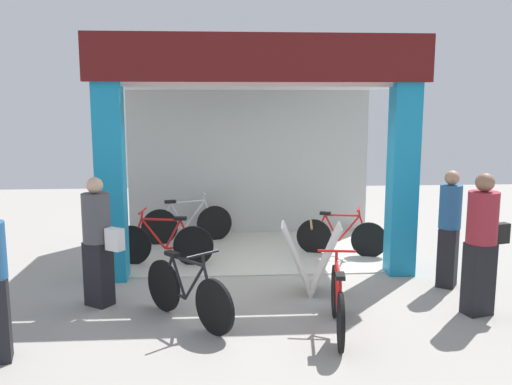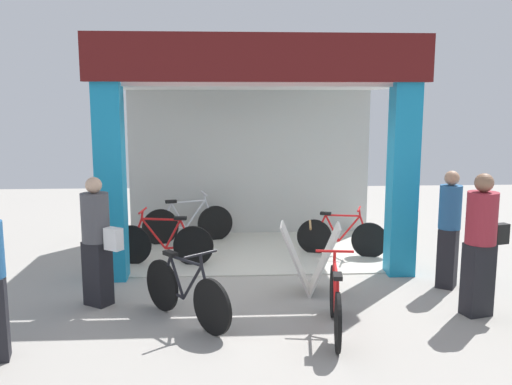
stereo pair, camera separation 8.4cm
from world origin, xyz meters
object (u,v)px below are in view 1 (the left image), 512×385
(bicycle_inside_2, at_px, (187,223))
(bicycle_parked_1, at_px, (187,292))
(pedestrian_1, at_px, (98,240))
(bicycle_parked_0, at_px, (337,302))
(bicycle_inside_0, at_px, (163,243))
(pedestrian_2, at_px, (482,241))
(bicycle_inside_1, at_px, (341,236))
(sandwich_board_sign, at_px, (311,258))
(pedestrian_0, at_px, (449,228))

(bicycle_inside_2, xyz_separation_m, bicycle_parked_1, (0.20, -3.72, -0.01))
(pedestrian_1, bearing_deg, bicycle_parked_0, -20.12)
(bicycle_inside_0, xyz_separation_m, pedestrian_2, (4.05, -2.31, 0.56))
(bicycle_parked_0, bearing_deg, bicycle_parked_1, 166.26)
(bicycle_parked_0, xyz_separation_m, bicycle_parked_1, (-1.70, 0.42, 0.01))
(bicycle_inside_1, height_order, pedestrian_2, pedestrian_2)
(bicycle_inside_2, relative_size, pedestrian_2, 0.93)
(bicycle_inside_2, height_order, sandwich_board_sign, sandwich_board_sign)
(bicycle_inside_2, bearing_deg, pedestrian_2, -44.78)
(bicycle_inside_0, xyz_separation_m, pedestrian_0, (4.08, -1.28, 0.48))
(bicycle_inside_0, relative_size, bicycle_inside_2, 1.00)
(pedestrian_1, relative_size, pedestrian_2, 0.95)
(bicycle_parked_1, xyz_separation_m, pedestrian_0, (3.57, 1.04, 0.47))
(bicycle_inside_0, xyz_separation_m, sandwich_board_sign, (2.13, -1.39, 0.12))
(sandwich_board_sign, bearing_deg, pedestrian_2, -25.48)
(pedestrian_2, bearing_deg, bicycle_inside_1, 112.51)
(bicycle_parked_1, bearing_deg, sandwich_board_sign, 29.86)
(bicycle_inside_2, relative_size, pedestrian_0, 0.99)
(pedestrian_2, bearing_deg, pedestrian_0, 88.16)
(sandwich_board_sign, xyz_separation_m, pedestrian_1, (-2.76, -0.30, 0.38))
(bicycle_inside_1, xyz_separation_m, pedestrian_2, (1.11, -2.68, 0.58))
(pedestrian_2, bearing_deg, bicycle_parked_1, -179.78)
(bicycle_inside_0, bearing_deg, pedestrian_1, -110.30)
(bicycle_parked_0, height_order, pedestrian_0, pedestrian_0)
(bicycle_inside_0, height_order, pedestrian_0, pedestrian_0)
(bicycle_parked_0, distance_m, bicycle_parked_1, 1.75)
(pedestrian_2, bearing_deg, bicycle_inside_0, 150.30)
(bicycle_inside_1, xyz_separation_m, sandwich_board_sign, (-0.81, -1.77, 0.14))
(bicycle_parked_0, height_order, pedestrian_2, pedestrian_2)
(bicycle_inside_0, relative_size, sandwich_board_sign, 1.69)
(bicycle_parked_1, xyz_separation_m, sandwich_board_sign, (1.62, 0.93, 0.12))
(bicycle_inside_0, distance_m, bicycle_parked_1, 2.38)
(sandwich_board_sign, distance_m, pedestrian_1, 2.80)
(bicycle_parked_1, bearing_deg, bicycle_inside_2, 93.10)
(bicycle_inside_0, distance_m, bicycle_inside_2, 1.43)
(bicycle_parked_0, bearing_deg, bicycle_inside_1, 76.89)
(bicycle_inside_0, relative_size, pedestrian_0, 0.99)
(bicycle_inside_1, bearing_deg, bicycle_inside_0, -172.74)
(bicycle_inside_2, height_order, pedestrian_1, pedestrian_1)
(bicycle_parked_0, bearing_deg, pedestrian_0, 37.87)
(bicycle_parked_1, xyz_separation_m, pedestrian_1, (-1.14, 0.62, 0.49))
(bicycle_inside_2, bearing_deg, bicycle_inside_0, -102.50)
(bicycle_inside_1, distance_m, bicycle_inside_2, 2.82)
(bicycle_parked_0, xyz_separation_m, pedestrian_2, (1.84, 0.43, 0.56))
(bicycle_inside_1, distance_m, pedestrian_0, 2.08)
(bicycle_inside_2, height_order, bicycle_parked_0, bicycle_inside_2)
(pedestrian_1, bearing_deg, pedestrian_0, 5.02)
(bicycle_inside_1, height_order, bicycle_inside_2, bicycle_inside_2)
(bicycle_parked_0, bearing_deg, sandwich_board_sign, 93.53)
(bicycle_inside_1, relative_size, pedestrian_1, 0.88)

